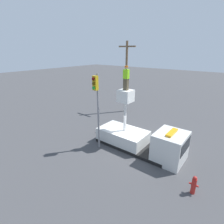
% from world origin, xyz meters
% --- Properties ---
extents(ground_plane, '(120.00, 120.00, 0.00)m').
position_xyz_m(ground_plane, '(0.00, 0.00, 0.00)').
color(ground_plane, '#424244').
extents(bucket_truck, '(6.88, 2.36, 4.52)m').
position_xyz_m(bucket_truck, '(0.67, 0.00, 0.85)').
color(bucket_truck, black).
rests_on(bucket_truck, ground).
extents(worker, '(0.40, 0.26, 1.75)m').
position_xyz_m(worker, '(-0.82, 0.00, 5.40)').
color(worker, brown).
rests_on(worker, bucket_truck).
extents(traffic_light_pole, '(0.34, 0.57, 5.82)m').
position_xyz_m(traffic_light_pole, '(-2.08, -1.85, 4.10)').
color(traffic_light_pole, gray).
rests_on(traffic_light_pole, ground).
extents(fire_hydrant, '(0.49, 0.25, 1.09)m').
position_xyz_m(fire_hydrant, '(5.09, -2.13, 0.54)').
color(fire_hydrant, '#B2231E').
rests_on(fire_hydrant, ground).
extents(traffic_cone_rear, '(0.45, 0.45, 0.72)m').
position_xyz_m(traffic_cone_rear, '(-3.86, 0.32, 0.34)').
color(traffic_cone_rear, black).
rests_on(traffic_cone_rear, ground).
extents(utility_pole, '(2.20, 0.26, 8.30)m').
position_xyz_m(utility_pole, '(-5.30, 6.81, 4.47)').
color(utility_pole, brown).
rests_on(utility_pole, ground).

